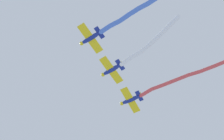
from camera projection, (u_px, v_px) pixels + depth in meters
airplane_lead at (131, 100)px, 76.32m from camera, size 7.05×5.49×1.79m
smoke_trail_lead at (189, 75)px, 74.34m from camera, size 13.09×20.39×2.97m
airplane_left_wing at (112, 70)px, 73.04m from camera, size 7.18×5.54×1.79m
smoke_trail_left_wing at (150, 42)px, 70.52m from camera, size 4.44×15.79×2.56m
airplane_right_wing at (91, 38)px, 69.23m from camera, size 7.18×5.54×1.79m
smoke_trail_right_wing at (143, 5)px, 65.06m from camera, size 6.77×20.27×3.57m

